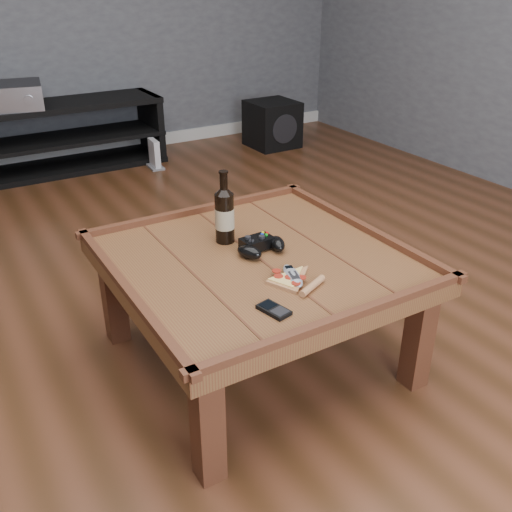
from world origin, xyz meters
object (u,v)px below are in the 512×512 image
game_controller (261,246)px  game_console (155,155)px  av_receiver (6,96)px  coffee_table (257,272)px  subwoofer (272,124)px  smartphone (274,310)px  remote_control (293,276)px  pizza_slice (293,281)px  beer_bottle (225,214)px  media_console (67,137)px

game_controller → game_console: game_controller is taller
game_controller → av_receiver: size_ratio=0.39×
coffee_table → game_controller: game_controller is taller
subwoofer → smartphone: bearing=-123.0°
remote_control → subwoofer: remote_control is taller
game_controller → pizza_slice: game_controller is taller
beer_bottle → game_console: beer_bottle is taller
media_console → remote_control: media_console is taller
beer_bottle → game_console: bearing=75.3°
coffee_table → media_console: 2.75m
media_console → coffee_table: bearing=-90.0°
coffee_table → smartphone: 0.37m
media_console → pizza_slice: (0.01, -2.97, 0.21)m
media_console → beer_bottle: size_ratio=5.04×
beer_bottle → pizza_slice: bearing=-84.2°
beer_bottle → remote_control: beer_bottle is taller
beer_bottle → av_receiver: bearing=97.3°
coffee_table → game_controller: (0.03, 0.03, 0.09)m
remote_control → pizza_slice: bearing=-107.9°
beer_bottle → subwoofer: 2.87m
smartphone → remote_control: bearing=27.5°
av_receiver → game_console: (0.92, -0.31, -0.48)m
remote_control → subwoofer: bearing=75.9°
pizza_slice → game_console: 2.73m
smartphone → pizza_slice: bearing=25.4°
media_console → av_receiver: 0.50m
beer_bottle → remote_control: size_ratio=1.67×
game_controller → pizza_slice: size_ratio=0.76×
coffee_table → subwoofer: 2.97m
media_console → av_receiver: av_receiver is taller
remote_control → av_receiver: av_receiver is taller
coffee_table → pizza_slice: bearing=-88.6°
remote_control → media_console: bearing=107.5°
beer_bottle → coffee_table: bearing=-78.9°
smartphone → game_console: smartphone is taller
game_console → coffee_table: bearing=-99.2°
game_controller → subwoofer: bearing=53.4°
beer_bottle → av_receiver: beer_bottle is taller
media_console → game_console: media_console is taller
game_console → subwoofer: bearing=5.9°
remote_control → game_console: bearing=95.6°
coffee_table → remote_control: size_ratio=6.19×
media_console → remote_control: 2.95m
game_controller → remote_control: bearing=-96.2°
smartphone → av_receiver: 3.09m
coffee_table → smartphone: coffee_table is taller
av_receiver → game_console: bearing=-8.5°
coffee_table → subwoofer: coffee_table is taller
pizza_slice → game_controller: bearing=59.4°
av_receiver → coffee_table: bearing=-72.2°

